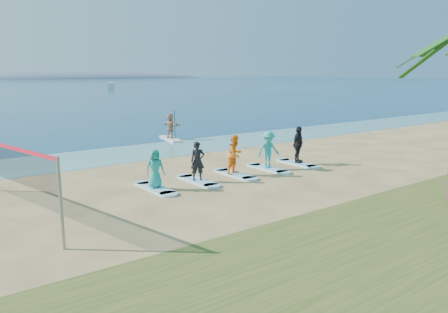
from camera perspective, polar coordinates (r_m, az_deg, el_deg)
ground at (r=17.08m, az=3.78°, el=-4.69°), size 600.00×600.00×0.00m
shallow_water at (r=25.77m, az=-11.53°, el=0.49°), size 600.00×600.00×0.00m
island_ridge at (r=329.91m, az=-18.27°, el=9.68°), size 220.00×56.00×18.00m
paddleboard at (r=30.39m, az=-6.98°, el=2.31°), size 1.27×3.08×0.12m
paddleboarder at (r=30.27m, az=-7.02°, el=4.02°), size 0.86×1.66×1.71m
boat_offshore_b at (r=128.07m, az=-14.53°, el=8.61°), size 3.81×5.96×1.68m
surfboard_0 at (r=17.66m, az=-8.94°, el=-4.13°), size 0.70×2.20×0.09m
student_0 at (r=17.46m, az=-9.02°, el=-1.54°), size 0.82×0.59×1.55m
surfboard_1 at (r=18.64m, az=-3.44°, el=-3.20°), size 0.70×2.20×0.09m
student_1 at (r=18.45m, az=-3.47°, el=-0.58°), size 0.70×0.59×1.65m
surfboard_2 at (r=19.79m, az=1.45°, el=-2.35°), size 0.70×2.20×0.09m
student_2 at (r=19.59m, az=1.46°, el=0.28°), size 1.00×0.86×1.76m
surfboard_3 at (r=21.06m, az=5.77°, el=-1.58°), size 0.70×2.20×0.09m
student_3 at (r=20.88m, az=5.82°, el=0.90°), size 1.25×0.87×1.76m
surfboard_4 at (r=22.44m, az=9.58°, el=-0.89°), size 0.70×2.20×0.09m
student_4 at (r=22.27m, az=9.66°, el=1.55°), size 1.17×0.82×1.85m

